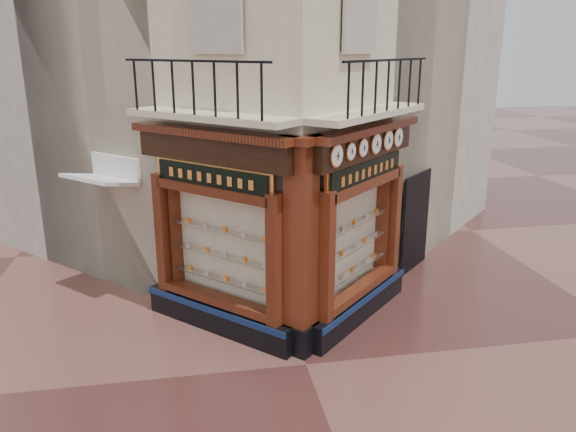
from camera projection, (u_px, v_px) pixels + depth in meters
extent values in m
plane|color=#44231F|center=(306.00, 364.00, 9.90)|extent=(80.00, 80.00, 0.00)
cube|color=beige|center=(257.00, 21.00, 13.97)|extent=(11.31, 11.31, 12.00)
cube|color=beige|center=(161.00, 42.00, 16.03)|extent=(11.31, 11.31, 11.00)
cube|color=beige|center=(329.00, 43.00, 16.86)|extent=(11.31, 11.31, 11.00)
cube|color=black|center=(219.00, 317.00, 11.03)|extent=(2.72, 2.72, 0.55)
cube|color=#0E2047|center=(212.00, 311.00, 10.81)|extent=(2.50, 2.50, 0.12)
cube|color=#3C160B|center=(276.00, 261.00, 9.83)|extent=(0.37, 0.37, 2.45)
cube|color=#3C160B|center=(164.00, 232.00, 11.36)|extent=(0.37, 0.37, 2.45)
cube|color=beige|center=(227.00, 242.00, 10.86)|extent=(1.80, 1.80, 2.10)
cube|color=black|center=(213.00, 150.00, 10.08)|extent=(2.69, 2.69, 0.50)
cube|color=#3C160B|center=(209.00, 133.00, 9.94)|extent=(2.86, 2.86, 0.14)
cube|color=black|center=(359.00, 306.00, 11.51)|extent=(2.72, 2.72, 0.55)
cube|color=#0E2047|center=(368.00, 299.00, 11.34)|extent=(2.50, 2.50, 0.12)
cube|color=#3C160B|center=(325.00, 258.00, 9.98)|extent=(0.37, 0.37, 2.45)
cube|color=#3C160B|center=(392.00, 220.00, 12.17)|extent=(0.37, 0.37, 2.45)
cube|color=beige|center=(347.00, 235.00, 11.26)|extent=(1.80, 1.80, 2.10)
cube|color=black|center=(365.00, 145.00, 10.56)|extent=(2.69, 2.69, 0.50)
cube|color=#3C160B|center=(369.00, 129.00, 10.43)|extent=(2.86, 2.86, 0.14)
cube|color=black|center=(300.00, 337.00, 10.29)|extent=(0.78, 0.78, 0.55)
cube|color=#3C160B|center=(301.00, 238.00, 9.73)|extent=(0.64, 0.64, 3.50)
cube|color=#3C160B|center=(302.00, 139.00, 9.24)|extent=(0.85, 0.85, 0.14)
cube|color=beige|center=(208.00, 117.00, 9.84)|extent=(2.97, 2.97, 0.12)
cube|color=black|center=(192.00, 61.00, 9.30)|extent=(2.36, 2.36, 0.04)
cube|color=beige|center=(370.00, 113.00, 10.34)|extent=(2.97, 2.97, 0.12)
cube|color=black|center=(389.00, 60.00, 9.88)|extent=(2.36, 2.36, 0.04)
cylinder|color=#BE753F|center=(336.00, 156.00, 9.41)|extent=(0.32, 0.32, 0.40)
cylinder|color=white|center=(337.00, 156.00, 9.39)|extent=(0.26, 0.26, 0.35)
cube|color=black|center=(338.00, 156.00, 9.38)|extent=(0.02, 0.02, 0.13)
cube|color=black|center=(338.00, 156.00, 9.38)|extent=(0.08, 0.08, 0.01)
cylinder|color=#BE753F|center=(350.00, 152.00, 9.80)|extent=(0.26, 0.26, 0.32)
cylinder|color=white|center=(352.00, 152.00, 9.78)|extent=(0.21, 0.21, 0.28)
cube|color=black|center=(352.00, 152.00, 9.77)|extent=(0.02, 0.02, 0.11)
cube|color=black|center=(352.00, 152.00, 9.77)|extent=(0.07, 0.07, 0.01)
cylinder|color=#BE753F|center=(362.00, 148.00, 10.16)|extent=(0.28, 0.28, 0.34)
cylinder|color=white|center=(364.00, 148.00, 10.14)|extent=(0.22, 0.22, 0.30)
cube|color=black|center=(365.00, 148.00, 10.13)|extent=(0.02, 0.02, 0.11)
cube|color=black|center=(365.00, 148.00, 10.13)|extent=(0.07, 0.07, 0.01)
cylinder|color=#BE753F|center=(375.00, 144.00, 10.57)|extent=(0.32, 0.32, 0.40)
cylinder|color=white|center=(377.00, 144.00, 10.55)|extent=(0.26, 0.26, 0.34)
cube|color=black|center=(378.00, 144.00, 10.54)|extent=(0.02, 0.02, 0.13)
cube|color=black|center=(378.00, 144.00, 10.54)|extent=(0.08, 0.08, 0.01)
cylinder|color=#BE753F|center=(387.00, 140.00, 10.98)|extent=(0.32, 0.32, 0.41)
cylinder|color=white|center=(389.00, 140.00, 10.97)|extent=(0.26, 0.26, 0.35)
cube|color=black|center=(390.00, 140.00, 10.96)|extent=(0.02, 0.02, 0.14)
cube|color=black|center=(390.00, 140.00, 10.96)|extent=(0.08, 0.08, 0.01)
cylinder|color=#BE753F|center=(397.00, 137.00, 11.35)|extent=(0.33, 0.33, 0.41)
cylinder|color=white|center=(399.00, 137.00, 11.34)|extent=(0.26, 0.26, 0.35)
cube|color=black|center=(400.00, 137.00, 11.33)|extent=(0.02, 0.02, 0.14)
cube|color=black|center=(400.00, 137.00, 11.33)|extent=(0.08, 0.08, 0.01)
cube|color=#F29F47|center=(212.00, 177.00, 10.19)|extent=(2.03, 2.03, 0.54)
cube|color=black|center=(211.00, 178.00, 10.16)|extent=(1.89, 1.89, 0.41)
cube|color=#F29F47|center=(365.00, 171.00, 10.68)|extent=(2.12, 2.12, 0.57)
cube|color=black|center=(367.00, 172.00, 10.66)|extent=(1.97, 1.97, 0.42)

